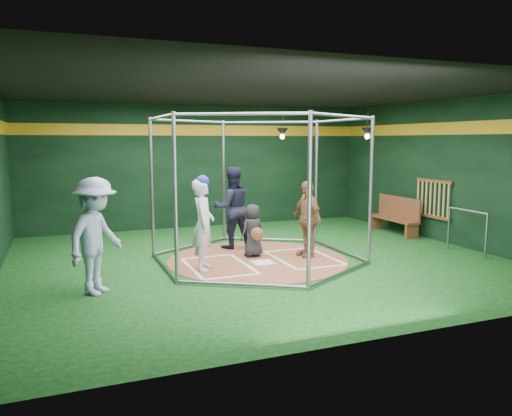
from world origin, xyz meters
name	(u,v)px	position (x,y,z in m)	size (l,w,h in m)	color
room_shell	(258,177)	(0.00, 0.01, 1.75)	(10.10, 9.10, 3.53)	#0D3D10
clay_disc	(258,260)	(0.00, 0.00, 0.01)	(3.80, 3.80, 0.01)	#945536
home_plate	(263,262)	(0.00, -0.30, 0.02)	(0.43, 0.43, 0.01)	white
batter_box_left	(218,266)	(-0.95, -0.25, 0.02)	(1.17, 1.77, 0.01)	white
batter_box_right	(303,258)	(0.95, -0.25, 0.02)	(1.17, 1.77, 0.01)	white
batting_cage	(258,190)	(0.00, 0.00, 1.50)	(4.05, 4.67, 3.00)	gray
bat_rack	(433,199)	(4.93, 0.40, 1.05)	(0.07, 1.25, 0.98)	brown
pendant_lamp_near	(282,132)	(2.20, 3.60, 2.74)	(0.34, 0.34, 0.90)	black
pendant_lamp_far	(367,132)	(4.00, 2.00, 2.74)	(0.34, 0.34, 0.90)	black
batter_figure	(203,223)	(-1.28, -0.36, 0.93)	(0.62, 0.75, 1.85)	silver
visitor_leopard	(307,219)	(1.11, -0.09, 0.83)	(0.96, 0.40, 1.64)	tan
catcher_figure	(253,231)	(0.01, 0.29, 0.58)	(0.63, 0.64, 1.14)	black
umpire	(232,208)	(-0.12, 1.32, 0.96)	(0.92, 0.72, 1.90)	black
bystander_blue	(96,236)	(-3.32, -1.18, 0.96)	(1.25, 0.72, 1.93)	#A5B5DA
dugout_bench	(396,215)	(4.63, 1.46, 0.51)	(0.40, 1.72, 1.00)	brown
steel_railing	(467,224)	(4.55, -1.15, 0.67)	(0.05, 1.15, 1.00)	gray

